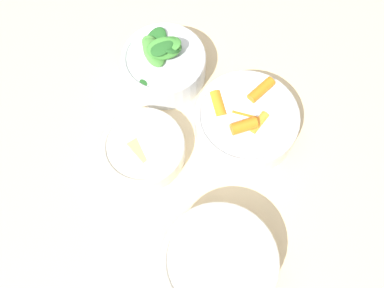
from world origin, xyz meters
The scene contains 6 objects.
ground_plane centered at (0.00, 0.00, 0.00)m, with size 10.00×10.00×0.00m, color #2D2D33.
dining_table centered at (0.00, 0.00, 0.65)m, with size 1.32×1.09×0.73m.
bowl_carrots centered at (-0.20, 0.10, 0.76)m, with size 0.18×0.18×0.07m.
bowl_greens centered at (-0.23, -0.08, 0.77)m, with size 0.15×0.15×0.10m.
bowl_beans_hotdog centered at (0.03, 0.17, 0.77)m, with size 0.17×0.17×0.07m.
bowl_cookies centered at (-0.07, -0.03, 0.76)m, with size 0.14×0.14×0.04m.
Camera 1 is at (0.13, 0.18, 1.42)m, focal length 40.00 mm.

